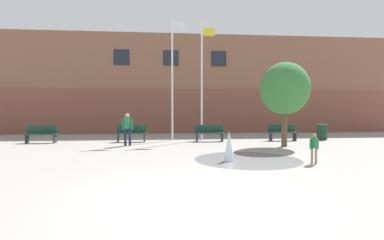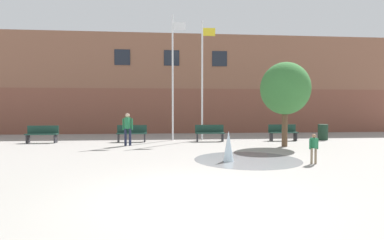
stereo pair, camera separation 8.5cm
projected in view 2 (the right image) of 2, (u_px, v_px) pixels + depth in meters
The scene contains 13 objects.
ground_plane at pixel (188, 199), 6.02m from camera, with size 100.00×100.00×0.00m, color gray.
library_building at pixel (171, 87), 24.62m from camera, with size 36.00×6.05×7.25m.
splash_fountain at pixel (237, 152), 10.43m from camera, with size 3.77×3.77×1.05m.
park_bench_far_left at pixel (42, 134), 15.77m from camera, with size 1.60×0.44×0.91m.
park_bench_left_of_flagpoles at pixel (132, 133), 16.25m from camera, with size 1.60×0.44×0.91m.
park_bench_under_left_flagpole at pixel (210, 133), 16.48m from camera, with size 1.60×0.44×0.91m.
park_bench_under_right_flagpole at pixel (283, 132), 16.88m from camera, with size 1.60×0.44×0.91m.
child_running at pixel (314, 146), 9.77m from camera, with size 0.31×0.24×0.99m.
adult_watching at pixel (128, 127), 14.56m from camera, with size 0.50×0.38×1.59m.
flagpole_left at pixel (173, 74), 17.02m from camera, with size 0.80×0.10×7.11m.
flagpole_right at pixel (203, 77), 17.17m from camera, with size 0.80×0.10×6.82m.
trash_can at pixel (323, 132), 17.31m from camera, with size 0.56×0.56×0.90m, color #193323.
street_tree_near_building at pixel (285, 89), 14.18m from camera, with size 2.33×2.33×4.01m.
Camera 2 is at (-0.45, -5.94, 1.82)m, focal length 28.00 mm.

